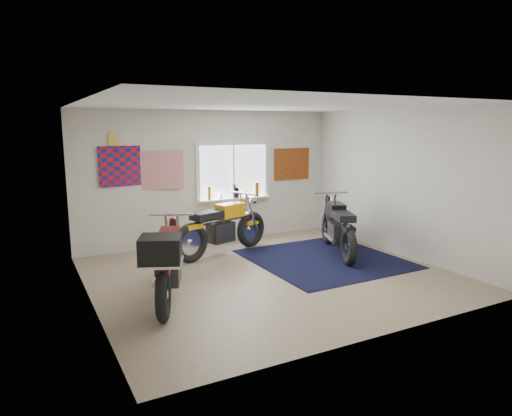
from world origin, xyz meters
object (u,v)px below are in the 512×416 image
navy_rug (324,259)px  maroon_tourer (167,262)px  yellow_triumph (222,228)px  black_chrome_bike (338,228)px

navy_rug → maroon_tourer: size_ratio=1.22×
navy_rug → maroon_tourer: 3.26m
navy_rug → yellow_triumph: 1.96m
navy_rug → maroon_tourer: (-3.13, -0.72, 0.57)m
maroon_tourer → yellow_triumph: bearing=-18.0°
yellow_triumph → navy_rug: bearing=-56.7°
yellow_triumph → black_chrome_bike: bearing=-45.5°
navy_rug → yellow_triumph: yellow_triumph is taller
yellow_triumph → maroon_tourer: yellow_triumph is taller
navy_rug → black_chrome_bike: black_chrome_bike is taller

